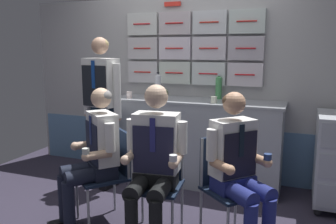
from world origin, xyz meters
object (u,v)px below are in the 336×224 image
(crew_member_left, at_px, (93,152))
(paper_cup_tan, at_px, (129,95))
(crew_member_right, at_px, (154,157))
(folding_chair_by_counter, at_px, (226,177))
(crew_member_standing, at_px, (102,100))
(folding_chair_left, at_px, (112,166))
(water_bottle_clear, at_px, (158,86))
(folding_chair_right, at_px, (159,173))
(crew_member_by_counter, at_px, (239,165))

(crew_member_left, relative_size, paper_cup_tan, 15.47)
(crew_member_right, distance_m, paper_cup_tan, 1.48)
(crew_member_left, relative_size, crew_member_right, 0.96)
(folding_chair_by_counter, distance_m, crew_member_standing, 1.71)
(folding_chair_by_counter, bearing_deg, paper_cup_tan, 145.44)
(folding_chair_by_counter, bearing_deg, folding_chair_left, -174.89)
(crew_member_standing, xyz_separation_m, water_bottle_clear, (0.48, 0.47, 0.13))
(crew_member_left, height_order, folding_chair_right, crew_member_left)
(crew_member_standing, height_order, water_bottle_clear, crew_member_standing)
(crew_member_left, distance_m, crew_member_standing, 0.98)
(folding_chair_left, distance_m, paper_cup_tan, 1.18)
(crew_member_left, height_order, crew_member_standing, crew_member_standing)
(crew_member_right, bearing_deg, folding_chair_left, 160.69)
(crew_member_right, xyz_separation_m, paper_cup_tan, (-0.82, 1.19, 0.32))
(paper_cup_tan, bearing_deg, folding_chair_right, -52.03)
(folding_chair_by_counter, distance_m, water_bottle_clear, 1.62)
(folding_chair_right, height_order, crew_member_by_counter, crew_member_by_counter)
(folding_chair_left, relative_size, paper_cup_tan, 10.67)
(paper_cup_tan, bearing_deg, water_bottle_clear, 28.10)
(water_bottle_clear, distance_m, paper_cup_tan, 0.35)
(folding_chair_left, bearing_deg, paper_cup_tan, 108.47)
(paper_cup_tan, bearing_deg, crew_member_left, -78.36)
(folding_chair_left, xyz_separation_m, crew_member_by_counter, (1.13, -0.02, 0.15))
(folding_chair_by_counter, bearing_deg, crew_member_right, -153.65)
(water_bottle_clear, relative_size, paper_cup_tan, 3.83)
(crew_member_standing, height_order, paper_cup_tan, crew_member_standing)
(folding_chair_left, height_order, water_bottle_clear, water_bottle_clear)
(paper_cup_tan, bearing_deg, folding_chair_left, -71.53)
(crew_member_right, bearing_deg, folding_chair_right, 97.23)
(crew_member_left, bearing_deg, paper_cup_tan, 101.64)
(crew_member_left, relative_size, water_bottle_clear, 4.04)
(water_bottle_clear, bearing_deg, paper_cup_tan, -151.90)
(folding_chair_by_counter, height_order, water_bottle_clear, water_bottle_clear)
(folding_chair_right, bearing_deg, water_bottle_clear, 113.06)
(folding_chair_left, xyz_separation_m, water_bottle_clear, (-0.04, 1.18, 0.60))
(folding_chair_right, xyz_separation_m, paper_cup_tan, (-0.80, 1.03, 0.50))
(folding_chair_right, xyz_separation_m, crew_member_right, (0.02, -0.16, 0.18))
(crew_member_right, distance_m, crew_member_by_counter, 0.67)
(crew_member_standing, xyz_separation_m, paper_cup_tan, (0.18, 0.31, 0.03))
(water_bottle_clear, bearing_deg, crew_member_by_counter, -45.50)
(crew_member_by_counter, distance_m, water_bottle_clear, 1.73)
(crew_member_left, height_order, crew_member_right, crew_member_right)
(folding_chair_right, bearing_deg, folding_chair_left, 178.65)
(crew_member_right, xyz_separation_m, folding_chair_by_counter, (0.52, 0.26, -0.18))
(crew_member_by_counter, relative_size, paper_cup_tan, 15.52)
(crew_member_left, relative_size, crew_member_standing, 0.73)
(folding_chair_left, height_order, paper_cup_tan, paper_cup_tan)
(folding_chair_left, bearing_deg, crew_member_right, -19.31)
(folding_chair_by_counter, relative_size, crew_member_standing, 0.50)
(crew_member_left, height_order, crew_member_by_counter, crew_member_by_counter)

